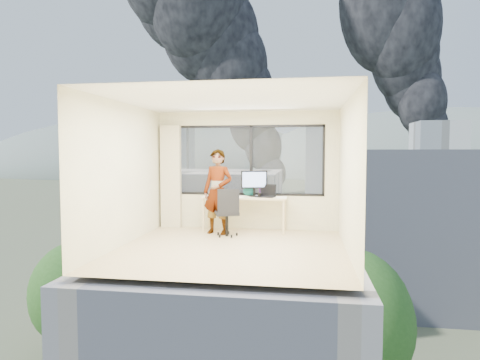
% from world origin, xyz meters
% --- Properties ---
extents(floor, '(4.00, 4.00, 0.01)m').
position_xyz_m(floor, '(0.00, 0.00, 0.00)').
color(floor, beige).
rests_on(floor, ground).
extents(ceiling, '(4.00, 4.00, 0.01)m').
position_xyz_m(ceiling, '(0.00, 0.00, 2.60)').
color(ceiling, white).
rests_on(ceiling, ground).
extents(wall_front, '(4.00, 0.01, 2.60)m').
position_xyz_m(wall_front, '(0.00, -2.00, 1.30)').
color(wall_front, '#F1EDBA').
rests_on(wall_front, ground).
extents(wall_left, '(0.01, 4.00, 2.60)m').
position_xyz_m(wall_left, '(-2.00, 0.00, 1.30)').
color(wall_left, '#F1EDBA').
rests_on(wall_left, ground).
extents(wall_right, '(0.01, 4.00, 2.60)m').
position_xyz_m(wall_right, '(2.00, 0.00, 1.30)').
color(wall_right, '#F1EDBA').
rests_on(wall_right, ground).
extents(window_wall, '(3.30, 0.16, 1.55)m').
position_xyz_m(window_wall, '(0.05, 2.00, 1.52)').
color(window_wall, black).
rests_on(window_wall, ground).
extents(curtain, '(0.45, 0.14, 2.30)m').
position_xyz_m(curtain, '(-1.72, 1.88, 1.15)').
color(curtain, beige).
rests_on(curtain, floor).
extents(desk, '(1.80, 0.60, 0.75)m').
position_xyz_m(desk, '(0.00, 1.66, 0.38)').
color(desk, beige).
rests_on(desk, floor).
extents(chair, '(0.65, 0.65, 1.00)m').
position_xyz_m(chair, '(-0.28, 1.06, 0.50)').
color(chair, black).
rests_on(chair, floor).
extents(person, '(0.73, 0.58, 1.77)m').
position_xyz_m(person, '(-0.51, 1.28, 0.88)').
color(person, '#2D2D33').
rests_on(person, floor).
extents(monitor, '(0.58, 0.24, 0.57)m').
position_xyz_m(monitor, '(0.19, 1.73, 1.03)').
color(monitor, black).
rests_on(monitor, desk).
extents(game_console, '(0.36, 0.31, 0.08)m').
position_xyz_m(game_console, '(-0.63, 1.86, 0.79)').
color(game_console, white).
rests_on(game_console, desk).
extents(laptop, '(0.47, 0.49, 0.25)m').
position_xyz_m(laptop, '(0.45, 1.61, 0.87)').
color(laptop, black).
rests_on(laptop, desk).
extents(cellphone, '(0.11, 0.06, 0.01)m').
position_xyz_m(cellphone, '(0.39, 1.54, 0.76)').
color(cellphone, black).
rests_on(cellphone, desk).
extents(pen_cup, '(0.08, 0.08, 0.09)m').
position_xyz_m(pen_cup, '(0.33, 1.58, 0.80)').
color(pen_cup, black).
rests_on(pen_cup, desk).
extents(handbag, '(0.28, 0.15, 0.21)m').
position_xyz_m(handbag, '(0.07, 1.83, 0.85)').
color(handbag, '#0B4643').
rests_on(handbag, desk).
extents(exterior_ground, '(400.00, 400.00, 0.04)m').
position_xyz_m(exterior_ground, '(0.00, 120.00, -14.00)').
color(exterior_ground, '#515B3D').
rests_on(exterior_ground, ground).
extents(near_bldg_a, '(16.00, 12.00, 14.00)m').
position_xyz_m(near_bldg_a, '(-9.00, 30.00, -7.00)').
color(near_bldg_a, beige).
rests_on(near_bldg_a, exterior_ground).
extents(near_bldg_b, '(14.00, 13.00, 16.00)m').
position_xyz_m(near_bldg_b, '(12.00, 38.00, -6.00)').
color(near_bldg_b, silver).
rests_on(near_bldg_b, exterior_ground).
extents(far_tower_a, '(14.00, 14.00, 28.00)m').
position_xyz_m(far_tower_a, '(-35.00, 95.00, 0.00)').
color(far_tower_a, silver).
rests_on(far_tower_a, exterior_ground).
extents(far_tower_b, '(13.00, 13.00, 30.00)m').
position_xyz_m(far_tower_b, '(8.00, 120.00, 1.00)').
color(far_tower_b, silver).
rests_on(far_tower_b, exterior_ground).
extents(far_tower_c, '(15.00, 15.00, 26.00)m').
position_xyz_m(far_tower_c, '(45.00, 140.00, -1.00)').
color(far_tower_c, silver).
rests_on(far_tower_c, exterior_ground).
extents(far_tower_d, '(16.00, 14.00, 22.00)m').
position_xyz_m(far_tower_d, '(-60.00, 150.00, -3.00)').
color(far_tower_d, silver).
rests_on(far_tower_d, exterior_ground).
extents(hill_a, '(288.00, 216.00, 90.00)m').
position_xyz_m(hill_a, '(-120.00, 320.00, -14.00)').
color(hill_a, slate).
rests_on(hill_a, exterior_ground).
extents(hill_b, '(300.00, 220.00, 96.00)m').
position_xyz_m(hill_b, '(100.00, 320.00, -14.00)').
color(hill_b, slate).
rests_on(hill_b, exterior_ground).
extents(tree_a, '(7.00, 7.00, 8.00)m').
position_xyz_m(tree_a, '(-16.00, 22.00, -10.00)').
color(tree_a, '#27531B').
rests_on(tree_a, exterior_ground).
extents(tree_b, '(7.60, 7.60, 9.00)m').
position_xyz_m(tree_b, '(4.00, 18.00, -9.50)').
color(tree_b, '#27531B').
rests_on(tree_b, exterior_ground).
extents(smoke_plume_a, '(40.00, 24.00, 90.00)m').
position_xyz_m(smoke_plume_a, '(-10.00, 150.00, 39.00)').
color(smoke_plume_a, black).
rests_on(smoke_plume_a, exterior_ground).
extents(smoke_plume_b, '(30.00, 18.00, 70.00)m').
position_xyz_m(smoke_plume_b, '(55.00, 170.00, 27.00)').
color(smoke_plume_b, black).
rests_on(smoke_plume_b, exterior_ground).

